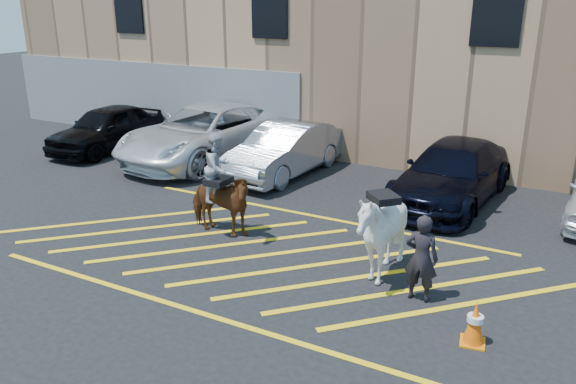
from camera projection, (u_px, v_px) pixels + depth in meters
The scene contains 11 objects.
ground at pixel (273, 250), 12.03m from camera, with size 90.00×90.00×0.00m, color black.
car_black_suv at pixel (107, 128), 19.69m from camera, with size 1.85×4.60×1.57m, color black.
car_white_pickup at pixel (206, 133), 18.45m from camera, with size 2.98×6.46×1.80m, color silver.
car_silver_sedan at pixel (285, 150), 16.94m from camera, with size 1.63×4.67×1.54m, color #8F949C.
car_blue_suv at pixel (453, 173), 14.72m from camera, with size 2.14×5.26×1.53m, color black.
handler at pixel (421, 258), 9.82m from camera, with size 0.59×0.39×1.62m, color black.
warehouse at pixel (430, 39), 20.84m from camera, with size 32.42×10.20×7.30m.
hatching_zone at pixel (266, 255), 11.78m from camera, with size 12.60×5.12×0.01m.
mounted_bay at pixel (219, 195), 12.53m from camera, with size 1.80×0.85×2.35m.
saddled_white at pixel (381, 233), 10.55m from camera, with size 2.23×2.23×1.84m.
traffic_cone at pixel (475, 323), 8.67m from camera, with size 0.43×0.43×0.73m.
Camera 1 is at (5.43, -9.52, 5.13)m, focal length 35.00 mm.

